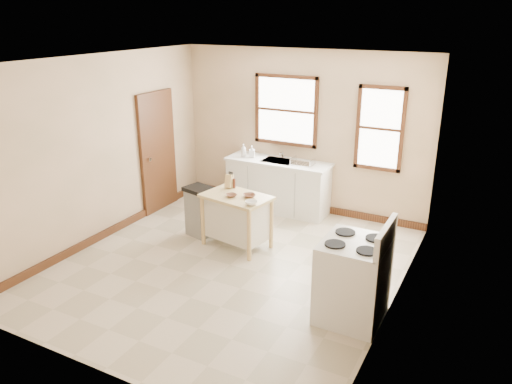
# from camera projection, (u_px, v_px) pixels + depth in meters

# --- Properties ---
(floor) EXTENTS (5.00, 5.00, 0.00)m
(floor) POSITION_uv_depth(u_px,v_px,m) (230.00, 265.00, 7.03)
(floor) COLOR beige
(floor) RESTS_ON ground
(ceiling) EXTENTS (5.00, 5.00, 0.00)m
(ceiling) POSITION_uv_depth(u_px,v_px,m) (226.00, 61.00, 6.08)
(ceiling) COLOR white
(ceiling) RESTS_ON ground
(wall_back) EXTENTS (4.50, 0.04, 2.80)m
(wall_back) POSITION_uv_depth(u_px,v_px,m) (302.00, 132.00, 8.64)
(wall_back) COLOR #DAB18F
(wall_back) RESTS_ON ground
(wall_left) EXTENTS (0.04, 5.00, 2.80)m
(wall_left) POSITION_uv_depth(u_px,v_px,m) (100.00, 150.00, 7.54)
(wall_left) COLOR #DAB18F
(wall_left) RESTS_ON ground
(wall_right) EXTENTS (0.04, 5.00, 2.80)m
(wall_right) POSITION_uv_depth(u_px,v_px,m) (402.00, 198.00, 5.57)
(wall_right) COLOR #DAB18F
(wall_right) RESTS_ON ground
(window_main) EXTENTS (1.17, 0.06, 1.22)m
(window_main) POSITION_uv_depth(u_px,v_px,m) (286.00, 110.00, 8.63)
(window_main) COLOR #32180D
(window_main) RESTS_ON wall_back
(window_side) EXTENTS (0.77, 0.06, 1.37)m
(window_side) POSITION_uv_depth(u_px,v_px,m) (380.00, 129.00, 7.96)
(window_side) COLOR #32180D
(window_side) RESTS_ON wall_back
(door_left) EXTENTS (0.06, 0.90, 2.10)m
(door_left) POSITION_uv_depth(u_px,v_px,m) (158.00, 152.00, 8.72)
(door_left) COLOR #32180D
(door_left) RESTS_ON ground
(baseboard_back) EXTENTS (4.50, 0.04, 0.12)m
(baseboard_back) POSITION_uv_depth(u_px,v_px,m) (299.00, 204.00, 9.07)
(baseboard_back) COLOR #32180D
(baseboard_back) RESTS_ON ground
(baseboard_left) EXTENTS (0.04, 5.00, 0.12)m
(baseboard_left) POSITION_uv_depth(u_px,v_px,m) (111.00, 231.00, 7.98)
(baseboard_left) COLOR #32180D
(baseboard_left) RESTS_ON ground
(sink_counter) EXTENTS (1.86, 0.62, 0.92)m
(sink_counter) POSITION_uv_depth(u_px,v_px,m) (278.00, 185.00, 8.84)
(sink_counter) COLOR silver
(sink_counter) RESTS_ON ground
(faucet) EXTENTS (0.03, 0.03, 0.22)m
(faucet) POSITION_uv_depth(u_px,v_px,m) (283.00, 152.00, 8.79)
(faucet) COLOR silver
(faucet) RESTS_ON sink_counter
(soap_bottle_a) EXTENTS (0.10, 0.10, 0.23)m
(soap_bottle_a) POSITION_uv_depth(u_px,v_px,m) (244.00, 151.00, 8.86)
(soap_bottle_a) COLOR #B2B2B2
(soap_bottle_a) RESTS_ON sink_counter
(soap_bottle_b) EXTENTS (0.12, 0.12, 0.21)m
(soap_bottle_b) POSITION_uv_depth(u_px,v_px,m) (252.00, 152.00, 8.84)
(soap_bottle_b) COLOR #B2B2B2
(soap_bottle_b) RESTS_ON sink_counter
(dish_rack) EXTENTS (0.45, 0.41, 0.09)m
(dish_rack) POSITION_uv_depth(u_px,v_px,m) (303.00, 162.00, 8.45)
(dish_rack) COLOR silver
(dish_rack) RESTS_ON sink_counter
(kitchen_island) EXTENTS (1.09, 0.79, 0.81)m
(kitchen_island) POSITION_uv_depth(u_px,v_px,m) (237.00, 221.00, 7.48)
(kitchen_island) COLOR tan
(kitchen_island) RESTS_ON ground
(knife_block) EXTENTS (0.11, 0.11, 0.20)m
(knife_block) POSITION_uv_depth(u_px,v_px,m) (229.00, 181.00, 7.64)
(knife_block) COLOR tan
(knife_block) RESTS_ON kitchen_island
(pepper_grinder) EXTENTS (0.05, 0.05, 0.15)m
(pepper_grinder) POSITION_uv_depth(u_px,v_px,m) (234.00, 183.00, 7.63)
(pepper_grinder) COLOR #461F13
(pepper_grinder) RESTS_ON kitchen_island
(bowl_a) EXTENTS (0.22, 0.22, 0.04)m
(bowl_a) POSITION_uv_depth(u_px,v_px,m) (231.00, 195.00, 7.29)
(bowl_a) COLOR brown
(bowl_a) RESTS_ON kitchen_island
(bowl_b) EXTENTS (0.25, 0.25, 0.04)m
(bowl_b) POSITION_uv_depth(u_px,v_px,m) (249.00, 196.00, 7.28)
(bowl_b) COLOR brown
(bowl_b) RESTS_ON kitchen_island
(bowl_c) EXTENTS (0.22, 0.22, 0.06)m
(bowl_c) POSITION_uv_depth(u_px,v_px,m) (251.00, 203.00, 6.98)
(bowl_c) COLOR white
(bowl_c) RESTS_ON kitchen_island
(trash_bin) EXTENTS (0.48, 0.43, 0.80)m
(trash_bin) POSITION_uv_depth(u_px,v_px,m) (199.00, 211.00, 7.86)
(trash_bin) COLOR gray
(trash_bin) RESTS_ON ground
(gas_stove) EXTENTS (0.77, 0.78, 1.23)m
(gas_stove) POSITION_uv_depth(u_px,v_px,m) (354.00, 270.00, 5.64)
(gas_stove) COLOR silver
(gas_stove) RESTS_ON ground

